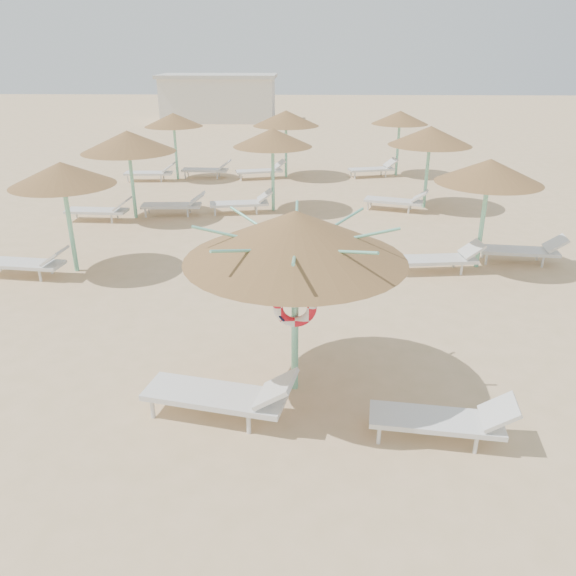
{
  "coord_description": "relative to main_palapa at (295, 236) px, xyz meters",
  "views": [
    {
      "loc": [
        0.38,
        -8.03,
        5.03
      ],
      "look_at": [
        0.12,
        0.65,
        1.3
      ],
      "focal_mm": 35.0,
      "sensor_mm": 36.0,
      "label": 1
    }
  ],
  "objects": [
    {
      "name": "ground",
      "position": [
        -0.25,
        0.38,
        -2.55
      ],
      "size": [
        120.0,
        120.0,
        0.0
      ],
      "primitive_type": "plane",
      "color": "#DEB587",
      "rests_on": "ground"
    },
    {
      "name": "main_palapa",
      "position": [
        0.0,
        0.0,
        0.0
      ],
      "size": [
        3.27,
        3.27,
        2.93
      ],
      "color": "#7AD4B0",
      "rests_on": "ground"
    },
    {
      "name": "lounger_main_a",
      "position": [
        -1.01,
        -0.81,
        -2.16
      ],
      "size": [
        2.33,
        1.13,
        0.81
      ],
      "rotation": [
        0.0,
        0.0,
        -0.21
      ],
      "color": "silver",
      "rests_on": "ground"
    },
    {
      "name": "lounger_main_b",
      "position": [
        2.1,
        -1.22,
        -2.21
      ],
      "size": [
        2.0,
        0.82,
        0.71
      ],
      "rotation": [
        0.0,
        0.0,
        -0.13
      ],
      "color": "silver",
      "rests_on": "ground"
    },
    {
      "name": "palapa_field",
      "position": [
        -0.68,
        11.14,
        -0.25
      ],
      "size": [
        14.15,
        13.84,
        2.72
      ],
      "color": "#7AD4B0",
      "rests_on": "ground"
    },
    {
      "name": "service_hut",
      "position": [
        -6.25,
        35.38,
        -0.9
      ],
      "size": [
        8.4,
        4.4,
        3.25
      ],
      "color": "silver",
      "rests_on": "ground"
    }
  ]
}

